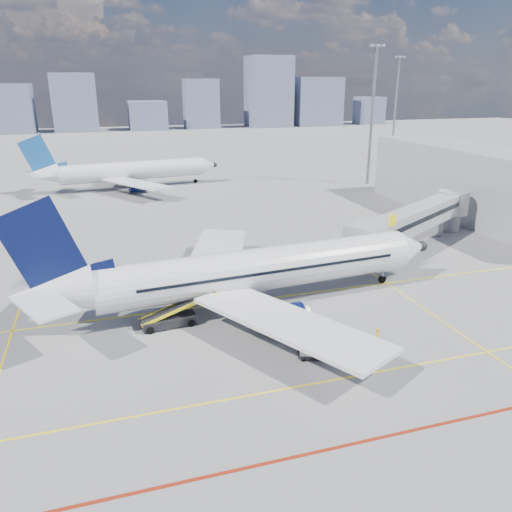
{
  "coord_description": "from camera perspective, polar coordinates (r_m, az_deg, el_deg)",
  "views": [
    {
      "loc": [
        -11.93,
        -31.89,
        18.76
      ],
      "look_at": [
        0.65,
        8.69,
        4.0
      ],
      "focal_mm": 35.0,
      "sensor_mm": 36.0,
      "label": 1
    }
  ],
  "objects": [
    {
      "name": "floodlight_mast_far",
      "position": [
        144.23,
        15.68,
        16.43
      ],
      "size": [
        3.2,
        0.61,
        25.45
      ],
      "color": "gray",
      "rests_on": "ground"
    },
    {
      "name": "ramp_worker",
      "position": [
        38.97,
        13.7,
        -8.97
      ],
      "size": [
        0.52,
        0.63,
        1.5
      ],
      "primitive_type": "imported",
      "rotation": [
        0.0,
        0.0,
        1.24
      ],
      "color": "yellow",
      "rests_on": "ground"
    },
    {
      "name": "apron_markings",
      "position": [
        35.55,
        4.24,
        -12.75
      ],
      "size": [
        90.0,
        35.12,
        0.01
      ],
      "color": "yellow",
      "rests_on": "ground"
    },
    {
      "name": "floodlight_mast_ne",
      "position": [
        100.35,
        13.14,
        15.73
      ],
      "size": [
        3.2,
        0.61,
        25.45
      ],
      "color": "gray",
      "rests_on": "ground"
    },
    {
      "name": "main_aircraft",
      "position": [
        43.4,
        -1.31,
        -1.83
      ],
      "size": [
        38.42,
        33.44,
        11.21
      ],
      "rotation": [
        0.0,
        0.0,
        0.08
      ],
      "color": "silver",
      "rests_on": "ground"
    },
    {
      "name": "distant_skyline",
      "position": [
        222.94,
        -12.61,
        16.58
      ],
      "size": [
        252.66,
        15.96,
        30.08
      ],
      "color": "slate",
      "rests_on": "ground"
    },
    {
      "name": "second_aircraft",
      "position": [
        97.07,
        -14.68,
        9.33
      ],
      "size": [
        35.5,
        30.82,
        10.6
      ],
      "rotation": [
        0.0,
        0.0,
        0.13
      ],
      "color": "silver",
      "rests_on": "ground"
    },
    {
      "name": "jet_bridge",
      "position": [
        62.16,
        18.24,
        4.2
      ],
      "size": [
        23.55,
        15.78,
        6.3
      ],
      "color": "#9B9FA4",
      "rests_on": "ground"
    },
    {
      "name": "baggage_tug",
      "position": [
        39.61,
        6.24,
        -8.07
      ],
      "size": [
        2.36,
        1.73,
        1.49
      ],
      "rotation": [
        0.0,
        0.0,
        0.22
      ],
      "color": "silver",
      "rests_on": "ground"
    },
    {
      "name": "terminal_block",
      "position": [
        78.95,
        24.46,
        7.42
      ],
      "size": [
        10.0,
        42.0,
        10.0
      ],
      "color": "#9B9FA4",
      "rests_on": "ground"
    },
    {
      "name": "cargo_dolly",
      "position": [
        36.64,
        7.62,
        -9.89
      ],
      "size": [
        3.89,
        2.68,
        1.96
      ],
      "rotation": [
        0.0,
        0.0,
        -0.34
      ],
      "color": "black",
      "rests_on": "ground"
    },
    {
      "name": "belt_loader",
      "position": [
        41.43,
        -9.75,
        -7.04
      ],
      "size": [
        6.38,
        2.08,
        2.57
      ],
      "rotation": [
        0.0,
        0.0,
        0.09
      ],
      "color": "black",
      "rests_on": "ground"
    },
    {
      "name": "ground",
      "position": [
        38.88,
        2.92,
        -9.72
      ],
      "size": [
        420.0,
        420.0,
        0.0
      ],
      "primitive_type": "plane",
      "color": "gray",
      "rests_on": "ground"
    }
  ]
}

